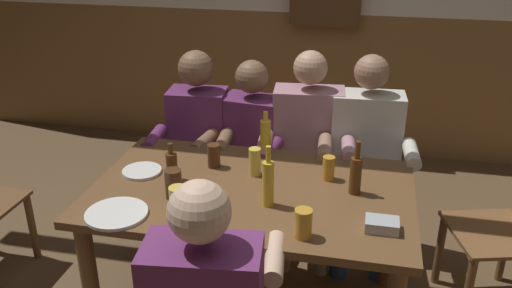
% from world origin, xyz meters
% --- Properties ---
extents(back_wall_wainscot, '(6.56, 0.12, 1.20)m').
position_xyz_m(back_wall_wainscot, '(0.00, 2.38, 0.60)').
color(back_wall_wainscot, brown).
rests_on(back_wall_wainscot, ground_plane).
extents(dining_table, '(1.54, 0.95, 0.75)m').
position_xyz_m(dining_table, '(0.00, 0.10, 0.64)').
color(dining_table, brown).
rests_on(dining_table, ground_plane).
extents(person_0, '(0.52, 0.55, 1.21)m').
position_xyz_m(person_0, '(-0.52, 0.81, 0.67)').
color(person_0, '#6B2D66').
rests_on(person_0, ground_plane).
extents(person_1, '(0.52, 0.56, 1.17)m').
position_xyz_m(person_1, '(-0.19, 0.79, 0.64)').
color(person_1, '#6B2D66').
rests_on(person_1, ground_plane).
extents(person_2, '(0.58, 0.55, 1.25)m').
position_xyz_m(person_2, '(0.18, 0.81, 0.68)').
color(person_2, '#B78493').
rests_on(person_2, ground_plane).
extents(person_3, '(0.57, 0.52, 1.25)m').
position_xyz_m(person_3, '(0.53, 0.81, 0.68)').
color(person_3, silver).
rests_on(person_3, ground_plane).
extents(chair_empty_near_left, '(0.54, 0.54, 0.88)m').
position_xyz_m(chair_empty_near_left, '(1.30, 0.47, 0.48)').
color(chair_empty_near_left, brown).
rests_on(chair_empty_near_left, ground_plane).
extents(table_candle, '(0.04, 0.04, 0.08)m').
position_xyz_m(table_candle, '(-0.29, -0.14, 0.79)').
color(table_candle, '#F9E08C').
rests_on(table_candle, dining_table).
extents(condiment_caddy, '(0.14, 0.10, 0.05)m').
position_xyz_m(condiment_caddy, '(0.62, -0.13, 0.78)').
color(condiment_caddy, '#B2B7BC').
rests_on(condiment_caddy, dining_table).
extents(plate_0, '(0.20, 0.20, 0.01)m').
position_xyz_m(plate_0, '(-0.59, 0.15, 0.76)').
color(plate_0, white).
rests_on(plate_0, dining_table).
extents(plate_1, '(0.28, 0.28, 0.01)m').
position_xyz_m(plate_1, '(-0.53, -0.26, 0.76)').
color(plate_1, white).
rests_on(plate_1, dining_table).
extents(bottle_0, '(0.06, 0.06, 0.27)m').
position_xyz_m(bottle_0, '(0.49, 0.17, 0.86)').
color(bottle_0, '#593314').
rests_on(bottle_0, dining_table).
extents(bottle_1, '(0.06, 0.06, 0.20)m').
position_xyz_m(bottle_1, '(-0.41, 0.11, 0.83)').
color(bottle_1, '#593314').
rests_on(bottle_1, dining_table).
extents(bottle_2, '(0.06, 0.06, 0.25)m').
position_xyz_m(bottle_2, '(-0.01, 0.50, 0.86)').
color(bottle_2, gold).
rests_on(bottle_2, dining_table).
extents(bottle_3, '(0.05, 0.05, 0.29)m').
position_xyz_m(bottle_3, '(0.11, -0.03, 0.87)').
color(bottle_3, gold).
rests_on(bottle_3, dining_table).
extents(pint_glass_0, '(0.06, 0.06, 0.12)m').
position_xyz_m(pint_glass_0, '(0.35, 0.28, 0.81)').
color(pint_glass_0, gold).
rests_on(pint_glass_0, dining_table).
extents(pint_glass_1, '(0.08, 0.08, 0.16)m').
position_xyz_m(pint_glass_1, '(-0.25, -0.23, 0.83)').
color(pint_glass_1, '#E5C64C').
rests_on(pint_glass_1, dining_table).
extents(pint_glass_2, '(0.06, 0.06, 0.14)m').
position_xyz_m(pint_glass_2, '(-0.02, 0.25, 0.83)').
color(pint_glass_2, '#E5C64C').
rests_on(pint_glass_2, dining_table).
extents(pint_glass_3, '(0.07, 0.07, 0.13)m').
position_xyz_m(pint_glass_3, '(0.30, -0.25, 0.82)').
color(pint_glass_3, gold).
rests_on(pint_glass_3, dining_table).
extents(pint_glass_4, '(0.08, 0.08, 0.14)m').
position_xyz_m(pint_glass_4, '(-0.34, -0.06, 0.82)').
color(pint_glass_4, '#4C2D19').
rests_on(pint_glass_4, dining_table).
extents(pint_glass_5, '(0.07, 0.07, 0.13)m').
position_xyz_m(pint_glass_5, '(-0.24, 0.30, 0.82)').
color(pint_glass_5, '#4C2D19').
rests_on(pint_glass_5, dining_table).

